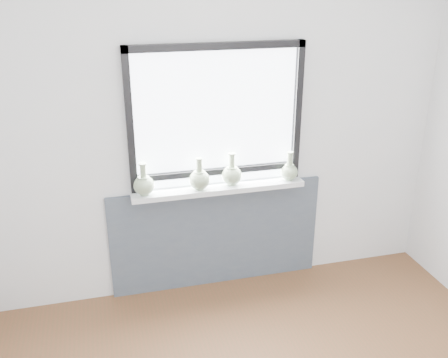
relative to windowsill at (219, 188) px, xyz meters
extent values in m
cube|color=silver|center=(0.00, 0.10, 0.42)|extent=(3.60, 0.02, 2.60)
cube|color=#495460|center=(0.00, 0.07, -0.45)|extent=(1.70, 0.03, 0.86)
cube|color=silver|center=(0.00, 0.00, 0.00)|extent=(1.32, 0.18, 0.04)
cube|color=black|center=(-0.62, 0.05, 0.55)|extent=(0.05, 0.06, 1.05)
cube|color=black|center=(0.62, 0.05, 0.55)|extent=(0.05, 0.06, 1.05)
cube|color=black|center=(0.00, 0.05, 1.04)|extent=(1.30, 0.06, 0.05)
cube|color=black|center=(0.00, 0.05, 0.12)|extent=(1.20, 0.05, 0.04)
cube|color=white|center=(0.00, 0.08, 0.52)|extent=(1.20, 0.01, 1.00)
cylinder|color=#99B48A|center=(-0.56, -0.02, 0.02)|extent=(0.07, 0.07, 0.01)
ellipsoid|color=#99B48A|center=(-0.56, -0.02, 0.09)|extent=(0.15, 0.15, 0.14)
cone|color=#99B48A|center=(-0.56, -0.02, 0.14)|extent=(0.08, 0.08, 0.03)
cylinder|color=#99B48A|center=(-0.56, -0.02, 0.20)|extent=(0.04, 0.04, 0.11)
cylinder|color=#99B48A|center=(-0.56, -0.02, 0.26)|extent=(0.06, 0.06, 0.01)
cylinder|color=#99B48A|center=(-0.15, -0.02, 0.02)|extent=(0.07, 0.07, 0.01)
ellipsoid|color=#99B48A|center=(-0.15, -0.02, 0.09)|extent=(0.16, 0.16, 0.14)
cone|color=#99B48A|center=(-0.15, -0.02, 0.15)|extent=(0.09, 0.09, 0.03)
cylinder|color=#99B48A|center=(-0.15, -0.02, 0.20)|extent=(0.05, 0.05, 0.11)
cylinder|color=#99B48A|center=(-0.15, -0.02, 0.26)|extent=(0.05, 0.05, 0.01)
cylinder|color=#99B48A|center=(0.10, 0.01, 0.02)|extent=(0.07, 0.07, 0.01)
ellipsoid|color=#99B48A|center=(0.10, 0.01, 0.09)|extent=(0.16, 0.16, 0.14)
cone|color=#99B48A|center=(0.10, 0.01, 0.15)|extent=(0.09, 0.09, 0.03)
cylinder|color=#99B48A|center=(0.10, 0.01, 0.20)|extent=(0.04, 0.04, 0.12)
cylinder|color=#99B48A|center=(0.10, 0.01, 0.27)|extent=(0.06, 0.06, 0.01)
cylinder|color=#99B48A|center=(0.56, -0.01, 0.02)|extent=(0.06, 0.06, 0.01)
ellipsoid|color=#99B48A|center=(0.56, -0.01, 0.08)|extent=(0.13, 0.13, 0.12)
cone|color=#99B48A|center=(0.56, -0.01, 0.13)|extent=(0.07, 0.07, 0.03)
cylinder|color=#99B48A|center=(0.56, -0.01, 0.18)|extent=(0.04, 0.04, 0.11)
cylinder|color=#99B48A|center=(0.56, -0.01, 0.24)|extent=(0.05, 0.05, 0.01)
camera|label=1|loc=(-0.83, -3.36, 1.51)|focal=40.00mm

